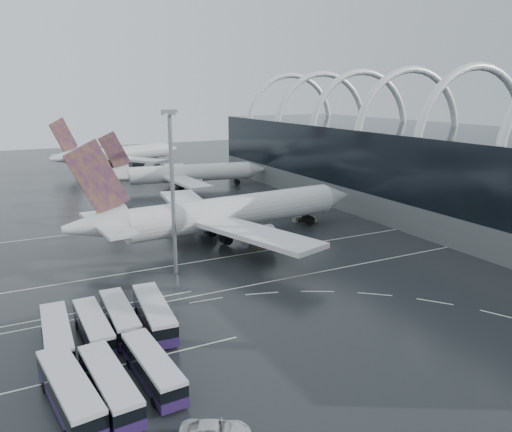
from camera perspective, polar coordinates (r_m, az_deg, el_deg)
name	(u,v)px	position (r m, az deg, el deg)	size (l,w,h in m)	color
ground	(251,280)	(79.44, -0.58, -7.32)	(420.00, 420.00, 0.00)	black
terminal	(442,168)	(129.09, 20.45, 5.18)	(42.00, 160.00, 34.90)	#555759
lane_marking_near	(257,284)	(77.78, 0.08, -7.80)	(120.00, 0.25, 0.01)	silver
lane_marking_mid	(221,258)	(89.67, -4.03, -4.79)	(120.00, 0.25, 0.01)	silver
lane_marking_far	(172,222)	(114.89, -9.55, -0.68)	(120.00, 0.25, 0.01)	silver
bus_bay_line_south	(120,365)	(58.68, -15.28, -16.14)	(28.00, 0.25, 0.01)	silver
bus_bay_line_north	(94,310)	(72.82, -18.01, -10.13)	(28.00, 0.25, 0.01)	silver
airliner_main	(222,214)	(98.78, -3.86, 0.23)	(63.06, 55.07, 21.34)	silver
airliner_gate_b	(182,174)	(152.87, -8.46, 4.77)	(51.38, 45.75, 17.85)	silver
airliner_gate_c	(117,155)	(198.65, -15.59, 6.72)	(54.07, 49.33, 19.97)	silver
bus_row_near_a	(57,336)	(63.23, -21.80, -12.57)	(3.49, 13.13, 3.21)	#271544
bus_row_near_b	(93,327)	(64.14, -18.09, -11.94)	(3.14, 12.34, 3.02)	#271544
bus_row_near_c	(120,317)	(65.66, -15.31, -11.05)	(3.23, 12.68, 3.11)	#271544
bus_row_near_d	(154,313)	(65.24, -11.57, -10.86)	(4.14, 13.83, 3.36)	#271544
bus_row_far_a	(70,392)	(52.28, -20.51, -18.32)	(4.73, 13.81, 3.33)	#271544
bus_row_far_b	(110,385)	(52.39, -16.39, -18.01)	(3.91, 13.03, 3.16)	#271544
bus_row_far_c	(153,367)	(54.22, -11.73, -16.58)	(3.57, 12.57, 3.06)	#271544
van_curve_a	(215,432)	(46.46, -4.67, -23.40)	(2.83, 6.14, 1.71)	silver
floodlight_mast	(172,174)	(78.95, -9.60, 4.81)	(2.01, 2.01, 26.28)	gray
gse_cart_belly_b	(298,219)	(113.99, 4.82, -0.34)	(2.19, 1.29, 1.19)	slate
gse_cart_belly_c	(259,239)	(97.97, 0.30, -2.68)	(2.50, 1.47, 1.36)	#B08217
gse_cart_belly_d	(312,220)	(113.87, 6.44, -0.41)	(2.10, 1.24, 1.14)	slate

